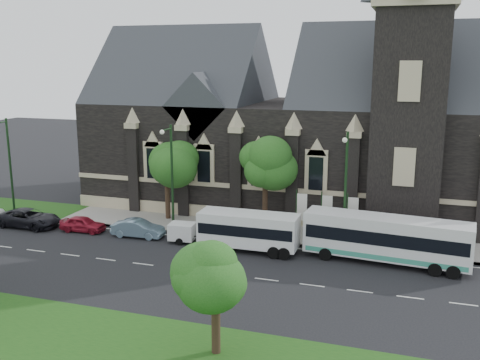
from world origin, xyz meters
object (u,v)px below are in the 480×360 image
at_px(street_lamp_far, 8,162).
at_px(tour_coach, 386,238).
at_px(tree_walk_right, 269,161).
at_px(car_far_red, 83,224).
at_px(shuttle_bus, 249,229).
at_px(box_trailer, 182,232).
at_px(banner_flag_left, 300,210).
at_px(street_lamp_mid, 171,173).
at_px(tree_walk_left, 169,157).
at_px(banner_flag_right, 351,214).
at_px(tree_park_east, 220,263).
at_px(street_lamp_near, 345,185).
at_px(banner_flag_center, 325,212).
at_px(sedan, 138,228).
at_px(car_far_black, 29,218).

height_order(street_lamp_far, tour_coach, street_lamp_far).
relative_size(tree_walk_right, car_far_red, 2.03).
distance_m(shuttle_bus, box_trailer, 5.60).
bearing_deg(street_lamp_far, banner_flag_left, 4.15).
bearing_deg(street_lamp_mid, tree_walk_left, 116.47).
height_order(street_lamp_far, banner_flag_right, street_lamp_far).
distance_m(street_lamp_mid, street_lamp_far, 16.00).
bearing_deg(car_far_red, banner_flag_left, -80.43).
distance_m(tree_walk_right, shuttle_bus, 7.04).
relative_size(tree_park_east, banner_flag_left, 1.57).
height_order(street_lamp_near, street_lamp_mid, same).
height_order(street_lamp_near, banner_flag_left, street_lamp_near).
bearing_deg(tour_coach, tree_walk_right, 157.94).
relative_size(tree_park_east, street_lamp_near, 0.70).
xyz_separation_m(banner_flag_center, tour_coach, (4.90, -3.50, -0.56)).
height_order(tree_walk_right, banner_flag_center, tree_walk_right).
bearing_deg(shuttle_bus, street_lamp_far, 174.32).
distance_m(tour_coach, shuttle_bus, 9.96).
bearing_deg(tour_coach, tree_park_east, -109.81).
bearing_deg(banner_flag_left, street_lamp_near, -27.18).
bearing_deg(shuttle_bus, sedan, 177.54).
height_order(street_lamp_near, street_lamp_far, same).
height_order(street_lamp_near, box_trailer, street_lamp_near).
bearing_deg(street_lamp_mid, banner_flag_left, 10.50).
relative_size(tree_park_east, tree_walk_left, 0.82).
distance_m(tree_walk_left, car_far_black, 13.12).
height_order(banner_flag_left, sedan, banner_flag_left).
distance_m(tree_park_east, street_lamp_mid, 19.32).
distance_m(street_lamp_mid, shuttle_bus, 8.28).
bearing_deg(street_lamp_far, tour_coach, -2.75).
bearing_deg(street_lamp_far, car_far_black, -31.53).
bearing_deg(tree_park_east, shuttle_bus, 101.56).
relative_size(street_lamp_far, car_far_red, 2.35).
bearing_deg(street_lamp_far, box_trailer, -6.00).
relative_size(tree_park_east, street_lamp_mid, 0.70).
relative_size(banner_flag_right, car_far_black, 0.73).
bearing_deg(shuttle_bus, car_far_black, 179.67).
bearing_deg(tree_walk_left, street_lamp_mid, -63.53).
distance_m(street_lamp_near, street_lamp_mid, 14.00).
height_order(street_lamp_far, banner_flag_left, street_lamp_far).
xyz_separation_m(street_lamp_near, banner_flag_left, (-3.71, 1.91, -2.73)).
distance_m(tree_park_east, car_far_red, 23.06).
xyz_separation_m(banner_flag_left, box_trailer, (-8.58, -3.77, -1.52)).
height_order(tree_walk_right, street_lamp_far, street_lamp_far).
xyz_separation_m(banner_flag_center, car_far_black, (-24.77, -4.06, -1.62)).
relative_size(banner_flag_center, car_far_red, 1.04).
relative_size(tree_park_east, car_far_red, 1.64).
bearing_deg(banner_flag_center, street_lamp_near, -48.07).
relative_size(street_lamp_mid, shuttle_bus, 1.20).
xyz_separation_m(tree_walk_left, banner_flag_right, (16.08, -1.70, -3.35)).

